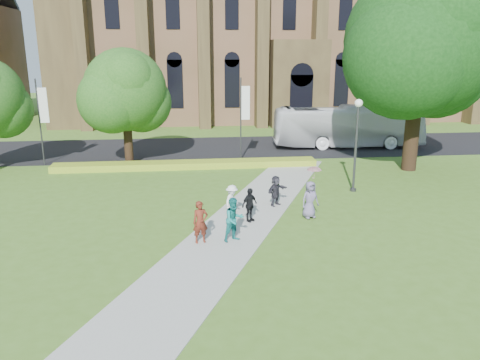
{
  "coord_description": "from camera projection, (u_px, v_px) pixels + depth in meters",
  "views": [
    {
      "loc": [
        -1.86,
        -18.38,
        7.67
      ],
      "look_at": [
        0.65,
        3.78,
        1.6
      ],
      "focal_mm": 35.0,
      "sensor_mm": 36.0,
      "label": 1
    }
  ],
  "objects": [
    {
      "name": "ground",
      "position": [
        235.0,
        240.0,
        19.83
      ],
      "size": [
        160.0,
        160.0,
        0.0
      ],
      "primitive_type": "plane",
      "color": "#496E21",
      "rests_on": "ground"
    },
    {
      "name": "road",
      "position": [
        210.0,
        148.0,
        39.01
      ],
      "size": [
        160.0,
        10.0,
        0.02
      ],
      "primitive_type": "cube",
      "color": "black",
      "rests_on": "ground"
    },
    {
      "name": "footpath",
      "position": [
        233.0,
        231.0,
        20.79
      ],
      "size": [
        15.58,
        28.54,
        0.04
      ],
      "primitive_type": "cube",
      "rotation": [
        0.0,
        0.0,
        -0.44
      ],
      "color": "#B2B2A8",
      "rests_on": "ground"
    },
    {
      "name": "flower_hedge",
      "position": [
        187.0,
        165.0,
        32.21
      ],
      "size": [
        18.0,
        1.4,
        0.45
      ],
      "primitive_type": "cube",
      "color": "yellow",
      "rests_on": "ground"
    },
    {
      "name": "cathedral",
      "position": [
        284.0,
        7.0,
        55.6
      ],
      "size": [
        52.6,
        18.25,
        28.0
      ],
      "color": "brown",
      "rests_on": "ground"
    },
    {
      "name": "streetlamp",
      "position": [
        357.0,
        134.0,
        26.02
      ],
      "size": [
        0.44,
        0.44,
        5.24
      ],
      "color": "#38383D",
      "rests_on": "ground"
    },
    {
      "name": "large_tree",
      "position": [
        421.0,
        42.0,
        29.6
      ],
      "size": [
        9.6,
        9.6,
        13.2
      ],
      "color": "#332114",
      "rests_on": "ground"
    },
    {
      "name": "street_tree_1",
      "position": [
        125.0,
        90.0,
        31.71
      ],
      "size": [
        5.6,
        5.6,
        8.05
      ],
      "color": "#332114",
      "rests_on": "ground"
    },
    {
      "name": "banner_pole_0",
      "position": [
        242.0,
        114.0,
        33.75
      ],
      "size": [
        0.7,
        0.1,
        6.0
      ],
      "color": "#38383D",
      "rests_on": "ground"
    },
    {
      "name": "banner_pole_1",
      "position": [
        41.0,
        117.0,
        32.23
      ],
      "size": [
        0.7,
        0.1,
        6.0
      ],
      "color": "#38383D",
      "rests_on": "ground"
    },
    {
      "name": "tour_coach",
      "position": [
        348.0,
        126.0,
        39.01
      ],
      "size": [
        12.5,
        3.57,
        3.44
      ],
      "primitive_type": "imported",
      "rotation": [
        0.0,
        0.0,
        1.52
      ],
      "color": "silver",
      "rests_on": "road"
    },
    {
      "name": "pedestrian_0",
      "position": [
        200.0,
        222.0,
        19.26
      ],
      "size": [
        0.74,
        0.57,
        1.79
      ],
      "primitive_type": "imported",
      "rotation": [
        0.0,
        0.0,
        0.24
      ],
      "color": "#602316",
      "rests_on": "footpath"
    },
    {
      "name": "pedestrian_1",
      "position": [
        234.0,
        220.0,
        19.42
      ],
      "size": [
        1.13,
        1.04,
        1.87
      ],
      "primitive_type": "imported",
      "rotation": [
        0.0,
        0.0,
        0.46
      ],
      "color": "#177472",
      "rests_on": "footpath"
    },
    {
      "name": "pedestrian_2",
      "position": [
        232.0,
        201.0,
        22.24
      ],
      "size": [
        1.05,
        1.19,
        1.6
      ],
      "primitive_type": "imported",
      "rotation": [
        0.0,
        0.0,
        1.02
      ],
      "color": "white",
      "rests_on": "footpath"
    },
    {
      "name": "pedestrian_3",
      "position": [
        250.0,
        205.0,
        21.75
      ],
      "size": [
        0.98,
        0.89,
        1.61
      ],
      "primitive_type": "imported",
      "rotation": [
        0.0,
        0.0,
        0.67
      ],
      "color": "black",
      "rests_on": "footpath"
    },
    {
      "name": "pedestrian_4",
      "position": [
        310.0,
        199.0,
        22.24
      ],
      "size": [
        1.01,
        0.81,
        1.79
      ],
      "primitive_type": "imported",
      "rotation": [
        0.0,
        0.0,
        0.32
      ],
      "color": "slate",
      "rests_on": "footpath"
    },
    {
      "name": "pedestrian_5",
      "position": [
        276.0,
        191.0,
        24.02
      ],
      "size": [
        1.41,
        1.32,
        1.58
      ],
      "primitive_type": "imported",
      "rotation": [
        0.0,
        0.0,
        0.72
      ],
      "color": "#2B2931",
      "rests_on": "footpath"
    },
    {
      "name": "parasol",
      "position": [
        314.0,
        175.0,
        22.04
      ],
      "size": [
        0.76,
        0.76,
        0.59
      ],
      "primitive_type": "imported",
      "rotation": [
        0.0,
        0.0,
        -0.14
      ],
      "color": "#C88D9E",
      "rests_on": "pedestrian_4"
    }
  ]
}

